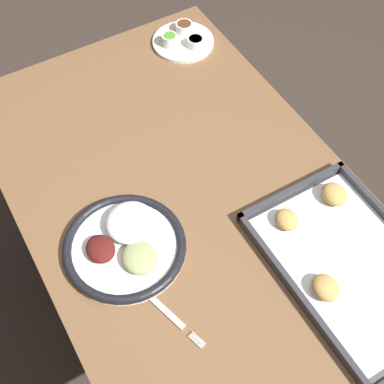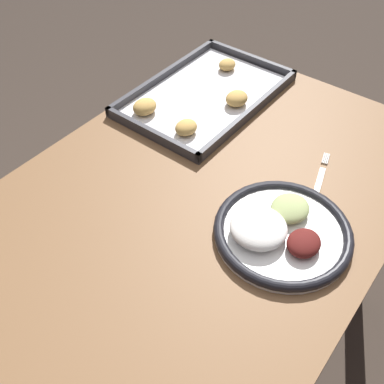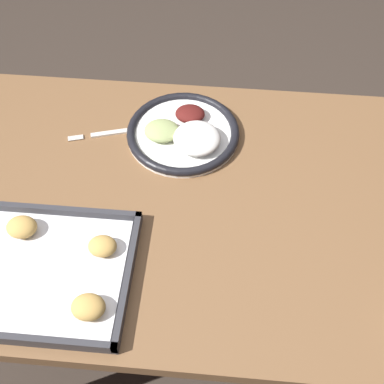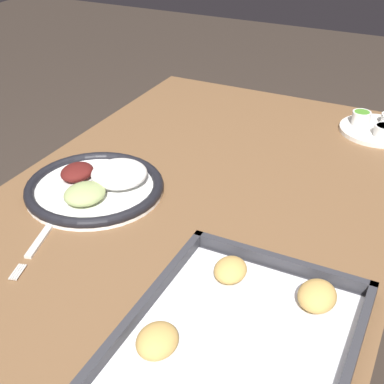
# 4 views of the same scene
# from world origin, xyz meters

# --- Properties ---
(ground_plane) EXTENTS (8.00, 8.00, 0.00)m
(ground_plane) POSITION_xyz_m (0.00, 0.00, 0.00)
(ground_plane) COLOR #382D26
(dining_table) EXTENTS (1.16, 0.72, 0.71)m
(dining_table) POSITION_xyz_m (0.00, 0.00, 0.59)
(dining_table) COLOR brown
(dining_table) RESTS_ON ground_plane
(dinner_plate) EXTENTS (0.26, 0.26, 0.05)m
(dinner_plate) POSITION_xyz_m (0.05, -0.18, 0.72)
(dinner_plate) COLOR white
(dinner_plate) RESTS_ON dining_table
(fork) EXTENTS (0.20, 0.07, 0.00)m
(fork) POSITION_xyz_m (0.21, -0.18, 0.71)
(fork) COLOR silver
(fork) RESTS_ON dining_table
(baking_tray) EXTENTS (0.43, 0.29, 0.04)m
(baking_tray) POSITION_xyz_m (0.32, 0.20, 0.72)
(baking_tray) COLOR #333338
(baking_tray) RESTS_ON dining_table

